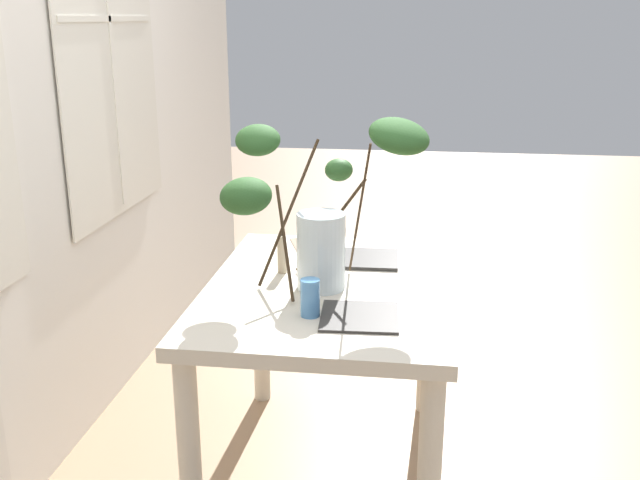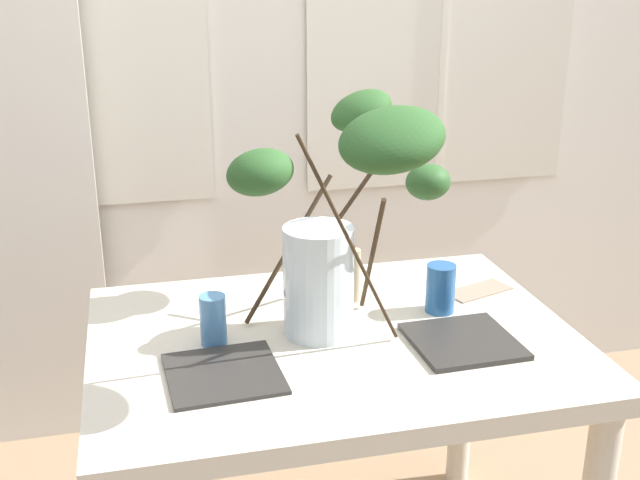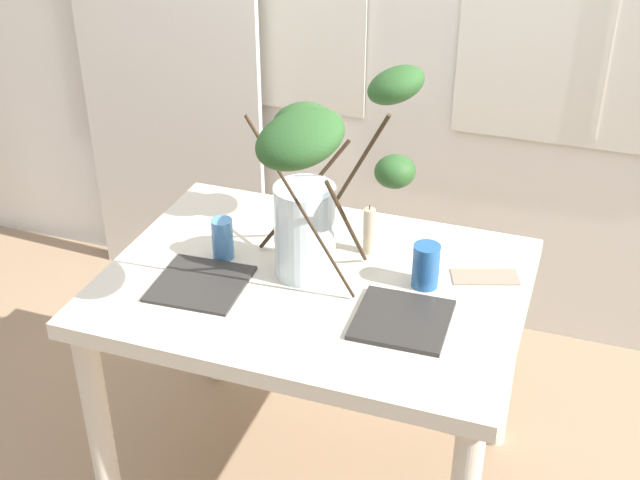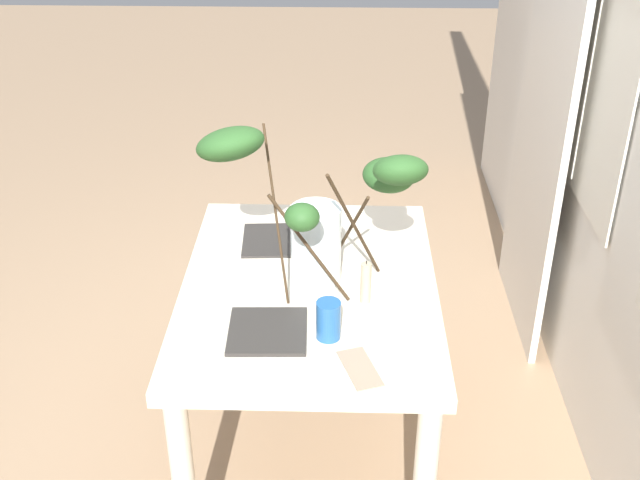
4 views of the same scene
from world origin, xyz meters
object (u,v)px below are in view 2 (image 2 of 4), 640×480
object	(u,v)px
dining_table	(334,377)
plate_square_right	(463,341)
vase_with_branches	(331,214)
plate_square_left	(224,374)
drinking_glass_blue_left	(213,320)
drinking_glass_blue_right	(441,288)
pillar_candle	(354,275)

from	to	relation	value
dining_table	plate_square_right	world-z (taller)	plate_square_right
vase_with_branches	plate_square_right	world-z (taller)	vase_with_branches
dining_table	plate_square_left	bearing A→B (deg)	-154.64
drinking_glass_blue_left	drinking_glass_blue_right	distance (m)	0.58
dining_table	drinking_glass_blue_left	size ratio (longest dim) A/B	9.49
drinking_glass_blue_left	plate_square_right	world-z (taller)	drinking_glass_blue_left
drinking_glass_blue_right	plate_square_left	world-z (taller)	drinking_glass_blue_right
drinking_glass_blue_left	dining_table	bearing A→B (deg)	-4.49
drinking_glass_blue_right	plate_square_right	bearing A→B (deg)	-94.56
drinking_glass_blue_left	pillar_candle	world-z (taller)	pillar_candle
vase_with_branches	drinking_glass_blue_left	xyz separation A→B (m)	(-0.28, -0.01, -0.23)
dining_table	vase_with_branches	distance (m)	0.40
dining_table	drinking_glass_blue_right	distance (m)	0.35
dining_table	plate_square_right	size ratio (longest dim) A/B	4.84
plate_square_right	plate_square_left	bearing A→B (deg)	-178.23
plate_square_left	plate_square_right	world-z (taller)	plate_square_right
plate_square_right	drinking_glass_blue_right	bearing A→B (deg)	85.44
vase_with_branches	drinking_glass_blue_right	bearing A→B (deg)	6.38
drinking_glass_blue_left	drinking_glass_blue_right	xyz separation A→B (m)	(0.58, 0.05, 0.00)
drinking_glass_blue_left	plate_square_right	size ratio (longest dim) A/B	0.51
plate_square_left	pillar_candle	size ratio (longest dim) A/B	1.57
vase_with_branches	dining_table	bearing A→B (deg)	-89.47
vase_with_branches	plate_square_left	xyz separation A→B (m)	(-0.28, -0.17, -0.29)
plate_square_left	drinking_glass_blue_left	bearing A→B (deg)	90.96
plate_square_left	pillar_candle	bearing A→B (deg)	39.73
vase_with_branches	drinking_glass_blue_right	distance (m)	0.37
vase_with_branches	plate_square_right	bearing A→B (deg)	-28.40
drinking_glass_blue_right	plate_square_left	xyz separation A→B (m)	(-0.57, -0.20, -0.06)
vase_with_branches	drinking_glass_blue_left	size ratio (longest dim) A/B	6.22
drinking_glass_blue_right	plate_square_right	distance (m)	0.19
drinking_glass_blue_right	drinking_glass_blue_left	bearing A→B (deg)	-175.35
pillar_candle	dining_table	bearing A→B (deg)	-118.78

